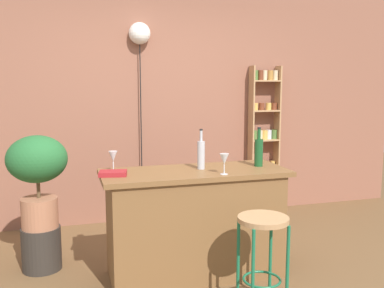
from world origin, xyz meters
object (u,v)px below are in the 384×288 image
(cookbook, at_px, (113,173))
(wine_glass_left, at_px, (224,160))
(bottle_wine_red, at_px, (259,152))
(pendant_globe_light, at_px, (140,35))
(potted_plant, at_px, (38,171))
(plant_stool, at_px, (41,248))
(bottle_vinegar, at_px, (201,154))
(wine_glass_center, at_px, (113,157))
(spice_shelf, at_px, (264,136))
(bar_stool, at_px, (263,240))

(cookbook, bearing_deg, wine_glass_left, -2.86)
(bottle_wine_red, distance_m, pendant_globe_light, 2.02)
(potted_plant, height_order, wine_glass_left, potted_plant)
(plant_stool, height_order, wine_glass_left, wine_glass_left)
(bottle_vinegar, bearing_deg, wine_glass_center, 170.59)
(spice_shelf, relative_size, pendant_globe_light, 0.80)
(pendant_globe_light, bearing_deg, bottle_wine_red, -63.90)
(bar_stool, xyz_separation_m, bottle_wine_red, (0.28, 0.69, 0.51))
(bar_stool, bearing_deg, plant_stool, 143.24)
(bar_stool, relative_size, wine_glass_center, 4.13)
(potted_plant, relative_size, bottle_wine_red, 2.37)
(wine_glass_center, bearing_deg, potted_plant, 152.21)
(plant_stool, relative_size, pendant_globe_light, 0.17)
(bar_stool, relative_size, spice_shelf, 0.38)
(wine_glass_center, bearing_deg, plant_stool, 152.21)
(bar_stool, height_order, pendant_globe_light, pendant_globe_light)
(potted_plant, distance_m, wine_glass_center, 0.69)
(potted_plant, relative_size, pendant_globe_light, 0.35)
(bar_stool, height_order, cookbook, cookbook)
(spice_shelf, relative_size, bottle_vinegar, 5.40)
(bottle_wine_red, height_order, cookbook, bottle_wine_red)
(potted_plant, bearing_deg, wine_glass_left, -25.93)
(bar_stool, xyz_separation_m, wine_glass_left, (-0.12, 0.46, 0.50))
(spice_shelf, relative_size, potted_plant, 2.27)
(bottle_vinegar, xyz_separation_m, wine_glass_center, (-0.71, 0.12, -0.01))
(wine_glass_center, relative_size, pendant_globe_light, 0.07)
(spice_shelf, xyz_separation_m, cookbook, (-2.00, -1.51, -0.03))
(bottle_vinegar, relative_size, wine_glass_left, 2.03)
(bar_stool, bearing_deg, pendant_globe_light, 101.87)
(spice_shelf, bearing_deg, plant_stool, -158.23)
(plant_stool, bearing_deg, bottle_wine_red, -14.04)
(spice_shelf, bearing_deg, wine_glass_center, -145.83)
(potted_plant, distance_m, pendant_globe_light, 1.95)
(spice_shelf, distance_m, wine_glass_center, 2.40)
(spice_shelf, xyz_separation_m, pendant_globe_light, (-1.51, 0.04, 1.17))
(plant_stool, height_order, bottle_wine_red, bottle_wine_red)
(cookbook, bearing_deg, bar_stool, -23.86)
(wine_glass_center, xyz_separation_m, pendant_globe_light, (0.47, 1.38, 1.10))
(spice_shelf, xyz_separation_m, potted_plant, (-2.58, -1.03, -0.07))
(bottle_wine_red, relative_size, cookbook, 1.59)
(bottle_wine_red, bearing_deg, spice_shelf, 62.67)
(wine_glass_center, distance_m, cookbook, 0.20)
(bar_stool, distance_m, wine_glass_center, 1.35)
(bottle_vinegar, distance_m, wine_glass_left, 0.28)
(bottle_vinegar, bearing_deg, potted_plant, 161.66)
(bottle_vinegar, bearing_deg, bar_stool, -72.19)
(bar_stool, xyz_separation_m, pendant_globe_light, (-0.46, 2.21, 1.60))
(bottle_wine_red, bearing_deg, wine_glass_left, -149.83)
(potted_plant, bearing_deg, cookbook, -40.06)
(spice_shelf, bearing_deg, cookbook, -142.93)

